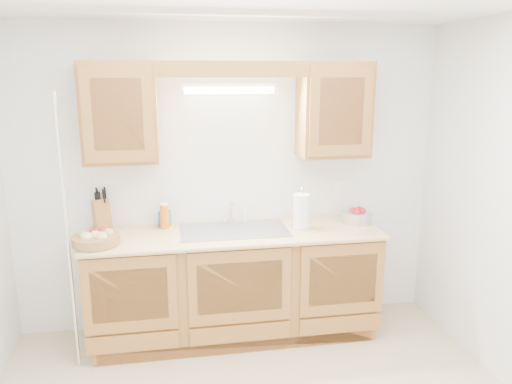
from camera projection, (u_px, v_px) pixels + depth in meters
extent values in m
cube|color=silver|center=(229.00, 180.00, 4.14)|extent=(3.50, 0.02, 2.50)
cube|color=olive|center=(235.00, 285.00, 4.04)|extent=(2.20, 0.60, 0.86)
cube|color=tan|center=(234.00, 234.00, 3.93)|extent=(2.30, 0.63, 0.04)
cube|color=olive|center=(120.00, 113.00, 3.71)|extent=(0.55, 0.33, 0.75)
cube|color=olive|center=(334.00, 110.00, 3.98)|extent=(0.55, 0.33, 0.75)
cube|color=olive|center=(233.00, 69.00, 3.63)|extent=(2.20, 0.05, 0.12)
cylinder|color=white|center=(229.00, 90.00, 3.87)|extent=(0.70, 0.05, 0.05)
cube|color=white|center=(229.00, 86.00, 3.89)|extent=(0.76, 0.06, 0.05)
cube|color=#9E9EA3|center=(234.00, 230.00, 3.94)|extent=(0.84, 0.46, 0.01)
cube|color=#9E9EA3|center=(208.00, 242.00, 3.92)|extent=(0.39, 0.40, 0.16)
cube|color=#9E9EA3|center=(260.00, 239.00, 3.99)|extent=(0.39, 0.40, 0.16)
cylinder|color=silver|center=(231.00, 221.00, 4.13)|extent=(0.06, 0.06, 0.04)
cylinder|color=silver|center=(231.00, 212.00, 4.11)|extent=(0.02, 0.02, 0.16)
cylinder|color=silver|center=(231.00, 203.00, 4.04)|extent=(0.02, 0.12, 0.02)
cylinder|color=white|center=(245.00, 215.00, 4.14)|extent=(0.03, 0.03, 0.12)
cylinder|color=silver|center=(68.00, 238.00, 3.46)|extent=(0.03, 0.03, 2.00)
cube|color=white|center=(338.00, 187.00, 4.31)|extent=(0.08, 0.01, 0.12)
cylinder|color=#A06C40|center=(96.00, 240.00, 3.61)|extent=(0.36, 0.36, 0.07)
sphere|color=#D8C67F|center=(87.00, 238.00, 3.56)|extent=(0.09, 0.09, 0.09)
sphere|color=#D8C67F|center=(101.00, 237.00, 3.57)|extent=(0.09, 0.09, 0.09)
sphere|color=tan|center=(108.00, 234.00, 3.65)|extent=(0.08, 0.08, 0.08)
sphere|color=#A4121C|center=(94.00, 234.00, 3.65)|extent=(0.08, 0.08, 0.08)
sphere|color=#72A53F|center=(83.00, 235.00, 3.61)|extent=(0.08, 0.08, 0.08)
sphere|color=#D8C67F|center=(95.00, 236.00, 3.59)|extent=(0.08, 0.08, 0.08)
sphere|color=#A4121C|center=(101.00, 232.00, 3.69)|extent=(0.07, 0.07, 0.07)
cube|color=olive|center=(102.00, 215.00, 3.95)|extent=(0.18, 0.22, 0.27)
cylinder|color=black|center=(96.00, 198.00, 3.89)|extent=(0.03, 0.04, 0.10)
cylinder|color=black|center=(100.00, 198.00, 3.90)|extent=(0.03, 0.04, 0.10)
cylinder|color=black|center=(104.00, 197.00, 3.90)|extent=(0.03, 0.04, 0.10)
cylinder|color=black|center=(98.00, 196.00, 3.93)|extent=(0.03, 0.04, 0.10)
cylinder|color=black|center=(103.00, 195.00, 3.94)|extent=(0.03, 0.04, 0.10)
cylinder|color=black|center=(97.00, 194.00, 3.96)|extent=(0.03, 0.04, 0.10)
cylinder|color=black|center=(105.00, 193.00, 3.97)|extent=(0.03, 0.04, 0.10)
cylinder|color=orange|center=(164.00, 217.00, 3.98)|extent=(0.07, 0.07, 0.19)
cylinder|color=white|center=(164.00, 204.00, 3.95)|extent=(0.07, 0.07, 0.01)
imported|color=blue|center=(164.00, 215.00, 4.04)|extent=(0.10, 0.10, 0.18)
cube|color=#CC333F|center=(165.00, 225.00, 4.07)|extent=(0.11, 0.08, 0.01)
cube|color=green|center=(165.00, 224.00, 4.07)|extent=(0.11, 0.08, 0.02)
cylinder|color=silver|center=(301.00, 227.00, 4.00)|extent=(0.16, 0.16, 0.01)
cylinder|color=silver|center=(302.00, 209.00, 3.97)|extent=(0.02, 0.02, 0.32)
cylinder|color=white|center=(302.00, 211.00, 3.97)|extent=(0.17, 0.17, 0.27)
sphere|color=silver|center=(302.00, 189.00, 3.93)|extent=(0.02, 0.02, 0.02)
cylinder|color=silver|center=(356.00, 217.00, 4.14)|extent=(0.29, 0.29, 0.10)
sphere|color=#A4121C|center=(353.00, 211.00, 4.13)|extent=(0.07, 0.07, 0.07)
sphere|color=#A4121C|center=(359.00, 210.00, 4.16)|extent=(0.07, 0.07, 0.07)
sphere|color=#A4121C|center=(358.00, 212.00, 4.10)|extent=(0.07, 0.07, 0.07)
sphere|color=#A4121C|center=(362.00, 211.00, 4.12)|extent=(0.07, 0.07, 0.07)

